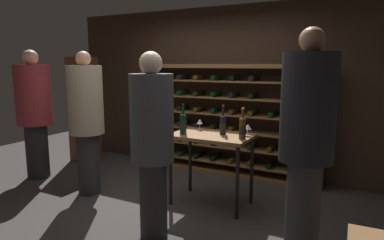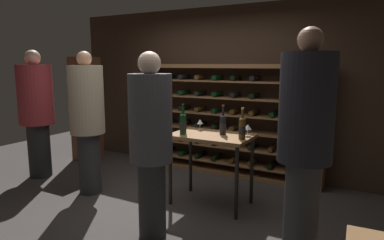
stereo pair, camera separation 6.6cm
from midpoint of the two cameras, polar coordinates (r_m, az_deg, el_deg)
name	(u,v)px [view 2 (the right image)]	position (r m, az deg, el deg)	size (l,w,h in m)	color
ground_plane	(163,206)	(4.34, -4.49, -14.21)	(9.55, 9.55, 0.00)	#383330
back_wall	(222,90)	(5.56, 5.45, 5.03)	(5.64, 0.10, 2.64)	#332319
wine_rack	(226,120)	(5.36, 6.03, -0.08)	(2.98, 0.32, 1.74)	brown
tasting_table	(211,144)	(4.17, 3.75, -4.00)	(0.97, 0.62, 0.89)	brown
person_host_in_suit	(87,116)	(4.69, -16.86, 0.60)	(0.45, 0.45, 1.91)	#2D2D2D
person_guest_khaki	(305,134)	(3.14, 19.11, -2.24)	(0.47, 0.47, 2.05)	#323232
person_guest_plum_blouse	(151,138)	(3.33, -6.38, -3.02)	(0.42, 0.42, 1.86)	#303030
person_bystander_red_print	(36,109)	(5.67, -24.43, 1.75)	(0.51, 0.51, 1.95)	#252525
display_cabinet	(86,109)	(6.38, -17.11, 1.71)	(0.44, 0.36, 1.87)	#4C2D1E
wine_bottle_red_label	(242,128)	(3.91, 8.91, -1.30)	(0.08, 0.08, 0.36)	#4C3314
wine_bottle_black_capsule	(223,124)	(4.12, 5.68, -0.73)	(0.08, 0.08, 0.36)	black
wine_bottle_green_slim	(183,123)	(4.12, -1.05, -0.58)	(0.09, 0.09, 0.37)	black
wine_glass_stemmed_center	(248,127)	(4.09, 9.81, -1.23)	(0.09, 0.09, 0.14)	silver
wine_glass_stemmed_right	(200,122)	(4.40, 1.79, -0.37)	(0.07, 0.07, 0.14)	silver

